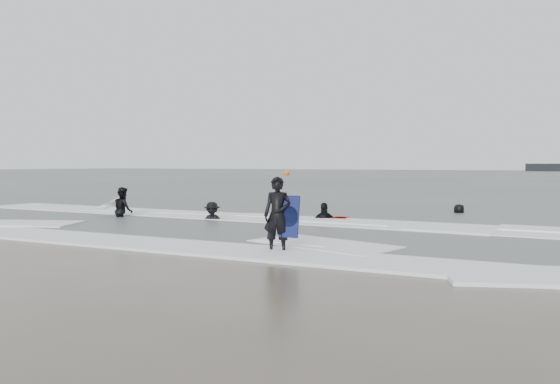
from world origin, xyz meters
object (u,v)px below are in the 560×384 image
at_px(surfer_right_near, 325,221).
at_px(buoy, 287,173).
at_px(surfer_wading, 123,218).
at_px(surfer_breaker, 212,221).
at_px(surfer_right_far, 459,214).
at_px(surfer_centre, 278,253).

distance_m(surfer_right_near, buoy, 73.16).
distance_m(surfer_wading, surfer_breaker, 3.70).
height_order(surfer_right_near, surfer_right_far, surfer_right_near).
bearing_deg(buoy, surfer_centre, -63.86).
xyz_separation_m(surfer_right_far, buoy, (-37.45, 60.03, 0.42)).
bearing_deg(buoy, surfer_right_far, -58.04).
bearing_deg(surfer_breaker, surfer_centre, -68.60).
distance_m(surfer_wading, buoy, 72.39).
height_order(surfer_right_near, buoy, buoy).
xyz_separation_m(surfer_centre, surfer_breaker, (-5.18, 4.99, 0.00)).
height_order(surfer_breaker, buoy, buoy).
height_order(surfer_centre, surfer_wading, surfer_centre).
xyz_separation_m(surfer_wading, surfer_breaker, (3.66, 0.52, 0.00)).
relative_size(surfer_wading, surfer_right_far, 1.10).
height_order(surfer_centre, surfer_right_near, surfer_right_near).
bearing_deg(surfer_right_near, surfer_breaker, 0.79).
height_order(surfer_wading, buoy, buoy).
xyz_separation_m(surfer_centre, surfer_wading, (-8.85, 4.48, 0.00)).
height_order(surfer_centre, buoy, buoy).
distance_m(surfer_centre, surfer_right_far, 12.04).
relative_size(surfer_centre, surfer_right_far, 1.14).
bearing_deg(surfer_right_near, surfer_wading, -8.86).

